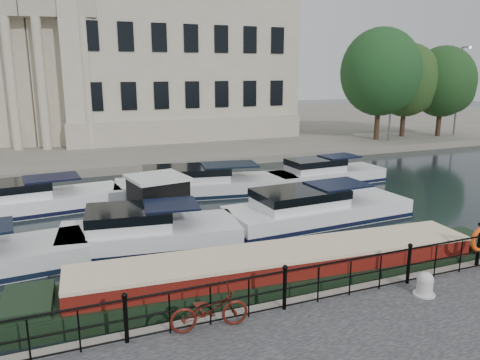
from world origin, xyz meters
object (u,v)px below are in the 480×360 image
bicycle (209,309)px  mooring_bollard (425,284)px  narrowboat (281,276)px  harbour_hut (158,202)px

bicycle → mooring_bollard: (6.00, -0.59, -0.18)m
narrowboat → harbour_hut: size_ratio=4.48×
bicycle → harbour_hut: bearing=-1.1°
bicycle → mooring_bollard: 6.04m
narrowboat → bicycle: bearing=-139.4°
bicycle → narrowboat: bearing=-48.7°
narrowboat → harbour_hut: 7.90m
harbour_hut → narrowboat: bearing=-83.9°
bicycle → harbour_hut: harbour_hut is taller
bicycle → harbour_hut: size_ratio=0.53×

